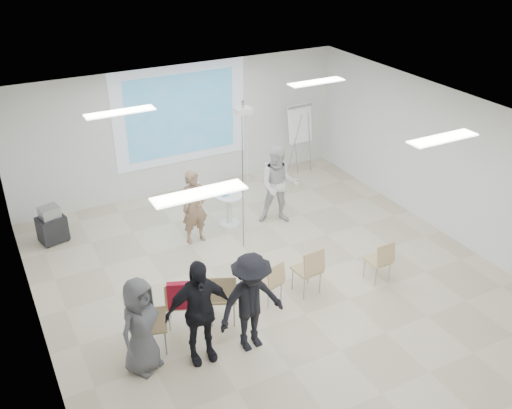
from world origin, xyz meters
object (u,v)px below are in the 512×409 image
pedestal_table (229,208)px  chair_left_mid (179,301)px  chair_far_left (152,324)px  flipchart_easel (300,125)px  laptop (222,293)px  audience_left (198,305)px  player_right (279,181)px  chair_right_inner (310,268)px  audience_mid (251,297)px  av_cart (52,226)px  chair_left_inner (222,294)px  chair_center (271,280)px  chair_right_far (381,259)px  audience_outer (140,321)px  player_left (194,202)px

pedestal_table → chair_left_mid: (-2.15, -2.68, 0.12)m
chair_far_left → chair_left_mid: size_ratio=1.06×
flipchart_easel → laptop: bearing=-136.5°
flipchart_easel → pedestal_table: bearing=-153.2°
audience_left → pedestal_table: bearing=62.5°
chair_far_left → player_right: bearing=51.2°
chair_right_inner → audience_mid: size_ratio=0.49×
laptop → av_cart: av_cart is taller
chair_left_inner → chair_center: size_ratio=1.17×
player_right → chair_center: bearing=-94.2°
player_right → audience_mid: player_right is taller
audience_left → av_cart: 4.77m
chair_right_inner → flipchart_easel: (2.48, 4.39, 0.80)m
chair_left_mid → chair_center: 1.62m
player_right → chair_right_far: bearing=-52.0°
av_cart → chair_center: bearing=-66.8°
pedestal_table → chair_left_inner: (-1.49, -2.90, 0.17)m
pedestal_table → flipchart_easel: size_ratio=0.40×
chair_left_mid → flipchart_easel: bearing=63.6°
chair_center → chair_right_far: chair_right_far is taller
chair_left_inner → av_cart: bearing=141.4°
audience_outer → laptop: bearing=-11.9°
chair_far_left → chair_right_inner: size_ratio=1.02×
laptop → flipchart_easel: flipchart_easel is taller
chair_right_inner → player_right: bearing=67.8°
av_cart → chair_right_far: bearing=-54.2°
player_right → audience_mid: size_ratio=1.01×
player_right → chair_far_left: (-3.73, -2.70, -0.40)m
player_right → av_cart: size_ratio=2.43×
audience_left → chair_left_mid: bearing=95.7°
pedestal_table → chair_far_left: (-2.72, -3.05, 0.15)m
audience_outer → chair_right_far: bearing=-28.5°
pedestal_table → chair_far_left: bearing=-131.7°
chair_right_far → laptop: (-2.96, 0.37, 0.02)m
pedestal_table → av_cart: (-3.47, 1.05, -0.04)m
audience_left → audience_outer: size_ratio=1.14×
chair_far_left → laptop: size_ratio=2.64×
chair_far_left → av_cart: (-0.75, 4.10, -0.19)m
chair_center → audience_left: size_ratio=0.42×
audience_left → chair_right_far: bearing=8.7°
audience_mid → audience_outer: 1.65m
chair_left_mid → audience_left: (0.03, -0.81, 0.47)m
laptop → chair_far_left: bearing=35.7°
chair_left_mid → chair_left_inner: size_ratio=0.91×
player_left → audience_left: 3.43m
laptop → av_cart: bearing=-37.7°
chair_far_left → pedestal_table: bearing=63.6°
player_left → chair_right_far: (2.39, -2.89, -0.38)m
chair_left_mid → audience_outer: (-0.79, -0.61, 0.35)m
audience_mid → flipchart_easel: bearing=48.8°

